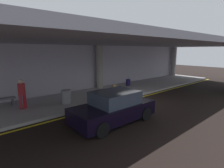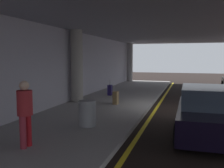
{
  "view_description": "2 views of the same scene",
  "coord_description": "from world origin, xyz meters",
  "px_view_note": "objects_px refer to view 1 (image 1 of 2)",
  "views": [
    {
      "loc": [
        -9.0,
        -7.28,
        3.4
      ],
      "look_at": [
        -0.84,
        2.19,
        0.97
      ],
      "focal_mm": 28.06,
      "sensor_mm": 36.0,
      "label": 1
    },
    {
      "loc": [
        -11.96,
        -0.71,
        2.39
      ],
      "look_at": [
        -1.69,
        2.41,
        1.29
      ],
      "focal_mm": 40.91,
      "sensor_mm": 36.0,
      "label": 2
    }
  ],
  "objects_px": {
    "support_column_center": "(174,61)",
    "car_black": "(114,108)",
    "support_column_left_mid": "(100,67)",
    "suitcase_upright_secondary": "(128,82)",
    "trash_bin_steel": "(66,97)",
    "bench_metal": "(0,101)",
    "suitcase_upright_primary": "(114,89)",
    "traveler_with_luggage": "(22,92)"
  },
  "relations": [
    {
      "from": "support_column_left_mid",
      "to": "suitcase_upright_secondary",
      "type": "bearing_deg",
      "value": -20.86
    },
    {
      "from": "car_black",
      "to": "suitcase_upright_primary",
      "type": "relative_size",
      "value": 4.56
    },
    {
      "from": "car_black",
      "to": "suitcase_upright_secondary",
      "type": "relative_size",
      "value": 4.56
    },
    {
      "from": "suitcase_upright_primary",
      "to": "trash_bin_steel",
      "type": "relative_size",
      "value": 1.06
    },
    {
      "from": "car_black",
      "to": "trash_bin_steel",
      "type": "xyz_separation_m",
      "value": [
        -0.58,
        3.78,
        -0.14
      ]
    },
    {
      "from": "support_column_center",
      "to": "suitcase_upright_primary",
      "type": "bearing_deg",
      "value": -170.1
    },
    {
      "from": "suitcase_upright_primary",
      "to": "bench_metal",
      "type": "relative_size",
      "value": 0.56
    },
    {
      "from": "support_column_left_mid",
      "to": "suitcase_upright_primary",
      "type": "height_order",
      "value": "support_column_left_mid"
    },
    {
      "from": "car_black",
      "to": "bench_metal",
      "type": "distance_m",
      "value": 6.8
    },
    {
      "from": "support_column_left_mid",
      "to": "suitcase_upright_secondary",
      "type": "relative_size",
      "value": 4.06
    },
    {
      "from": "suitcase_upright_secondary",
      "to": "trash_bin_steel",
      "type": "xyz_separation_m",
      "value": [
        -6.87,
        -1.36,
        0.11
      ]
    },
    {
      "from": "car_black",
      "to": "suitcase_upright_primary",
      "type": "bearing_deg",
      "value": 51.7
    },
    {
      "from": "support_column_center",
      "to": "trash_bin_steel",
      "type": "distance_m",
      "value": 16.54
    },
    {
      "from": "suitcase_upright_primary",
      "to": "traveler_with_luggage",
      "type": "bearing_deg",
      "value": -163.28
    },
    {
      "from": "traveler_with_luggage",
      "to": "suitcase_upright_secondary",
      "type": "distance_m",
      "value": 9.23
    },
    {
      "from": "support_column_left_mid",
      "to": "bench_metal",
      "type": "xyz_separation_m",
      "value": [
        -7.55,
        -0.48,
        -1.47
      ]
    },
    {
      "from": "bench_metal",
      "to": "trash_bin_steel",
      "type": "relative_size",
      "value": 1.88
    },
    {
      "from": "traveler_with_luggage",
      "to": "support_column_center",
      "type": "bearing_deg",
      "value": 57.46
    },
    {
      "from": "bench_metal",
      "to": "suitcase_upright_primary",
      "type": "bearing_deg",
      "value": -12.73
    },
    {
      "from": "bench_metal",
      "to": "trash_bin_steel",
      "type": "distance_m",
      "value": 3.72
    },
    {
      "from": "support_column_left_mid",
      "to": "support_column_center",
      "type": "relative_size",
      "value": 1.0
    },
    {
      "from": "car_black",
      "to": "suitcase_upright_primary",
      "type": "distance_m",
      "value": 5.32
    },
    {
      "from": "traveler_with_luggage",
      "to": "trash_bin_steel",
      "type": "distance_m",
      "value": 2.47
    },
    {
      "from": "car_black",
      "to": "traveler_with_luggage",
      "type": "xyz_separation_m",
      "value": [
        -2.88,
        4.49,
        0.4
      ]
    },
    {
      "from": "support_column_left_mid",
      "to": "trash_bin_steel",
      "type": "height_order",
      "value": "support_column_left_mid"
    },
    {
      "from": "suitcase_upright_primary",
      "to": "bench_metal",
      "type": "xyz_separation_m",
      "value": [
        -7.32,
        1.65,
        0.04
      ]
    },
    {
      "from": "support_column_left_mid",
      "to": "bench_metal",
      "type": "distance_m",
      "value": 7.7
    },
    {
      "from": "support_column_left_mid",
      "to": "suitcase_upright_primary",
      "type": "xyz_separation_m",
      "value": [
        -0.22,
        -2.13,
        -1.51
      ]
    },
    {
      "from": "suitcase_upright_secondary",
      "to": "traveler_with_luggage",
      "type": "bearing_deg",
      "value": 171.41
    },
    {
      "from": "suitcase_upright_primary",
      "to": "bench_metal",
      "type": "bearing_deg",
      "value": -171.49
    },
    {
      "from": "support_column_center",
      "to": "car_black",
      "type": "xyz_separation_m",
      "value": [
        -15.74,
        -6.12,
        -1.26
      ]
    },
    {
      "from": "traveler_with_luggage",
      "to": "support_column_left_mid",
      "type": "bearing_deg",
      "value": 66.27
    },
    {
      "from": "car_black",
      "to": "trash_bin_steel",
      "type": "bearing_deg",
      "value": 101.81
    },
    {
      "from": "car_black",
      "to": "trash_bin_steel",
      "type": "height_order",
      "value": "car_black"
    },
    {
      "from": "car_black",
      "to": "support_column_center",
      "type": "bearing_deg",
      "value": 24.38
    },
    {
      "from": "traveler_with_luggage",
      "to": "trash_bin_steel",
      "type": "xyz_separation_m",
      "value": [
        2.31,
        -0.71,
        -0.54
      ]
    },
    {
      "from": "car_black",
      "to": "suitcase_upright_secondary",
      "type": "xyz_separation_m",
      "value": [
        6.3,
        5.14,
        -0.25
      ]
    },
    {
      "from": "support_column_left_mid",
      "to": "car_black",
      "type": "distance_m",
      "value": 7.28
    },
    {
      "from": "support_column_left_mid",
      "to": "trash_bin_steel",
      "type": "bearing_deg",
      "value": -151.6
    },
    {
      "from": "support_column_center",
      "to": "car_black",
      "type": "height_order",
      "value": "support_column_center"
    },
    {
      "from": "suitcase_upright_secondary",
      "to": "bench_metal",
      "type": "xyz_separation_m",
      "value": [
        -10.1,
        0.49,
        0.04
      ]
    },
    {
      "from": "suitcase_upright_secondary",
      "to": "support_column_left_mid",
      "type": "bearing_deg",
      "value": 146.49
    }
  ]
}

